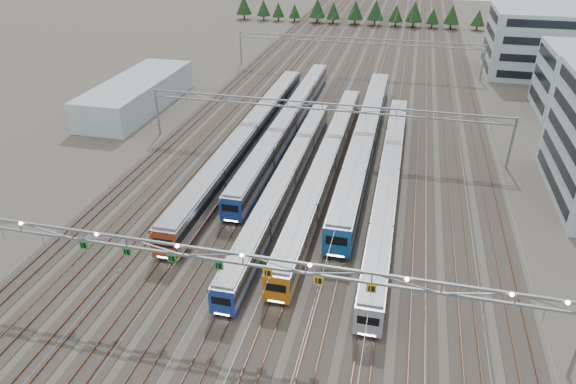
% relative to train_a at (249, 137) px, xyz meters
% --- Properties ---
extents(ground, '(400.00, 400.00, 0.00)m').
position_rel_train_a_xyz_m(ground, '(11.25, -37.35, -2.28)').
color(ground, '#47423A').
rests_on(ground, ground).
extents(track_bed, '(54.00, 260.00, 5.42)m').
position_rel_train_a_xyz_m(track_bed, '(11.25, 62.65, -0.79)').
color(track_bed, '#2D2823').
rests_on(track_bed, ground).
extents(train_a, '(3.10, 61.80, 4.05)m').
position_rel_train_a_xyz_m(train_a, '(0.00, 0.00, 0.00)').
color(train_a, black).
rests_on(train_a, ground).
extents(train_b, '(2.86, 60.60, 3.73)m').
position_rel_train_a_xyz_m(train_b, '(4.50, 8.23, -0.16)').
color(train_b, black).
rests_on(train_b, ground).
extents(train_c, '(2.58, 51.79, 3.35)m').
position_rel_train_a_xyz_m(train_c, '(9.00, -11.83, -0.35)').
color(train_c, black).
rests_on(train_c, ground).
extents(train_d, '(2.74, 57.41, 3.57)m').
position_rel_train_a_xyz_m(train_d, '(13.50, -6.16, -0.24)').
color(train_d, black).
rests_on(train_d, ground).
extents(train_e, '(3.19, 59.23, 4.16)m').
position_rel_train_a_xyz_m(train_e, '(18.00, 3.35, 0.06)').
color(train_e, black).
rests_on(train_e, ground).
extents(train_f, '(2.69, 56.64, 3.49)m').
position_rel_train_a_xyz_m(train_f, '(22.50, -8.91, -0.28)').
color(train_f, black).
rests_on(train_f, ground).
extents(gantry_near, '(56.36, 0.61, 8.08)m').
position_rel_train_a_xyz_m(gantry_near, '(11.20, -37.47, 4.81)').
color(gantry_near, gray).
rests_on(gantry_near, ground).
extents(gantry_mid, '(56.36, 0.36, 8.00)m').
position_rel_train_a_xyz_m(gantry_mid, '(11.25, 2.65, 4.11)').
color(gantry_mid, gray).
rests_on(gantry_mid, ground).
extents(gantry_far, '(56.36, 0.36, 8.00)m').
position_rel_train_a_xyz_m(gantry_far, '(11.25, 47.65, 4.11)').
color(gantry_far, gray).
rests_on(gantry_far, ground).
extents(depot_bldg_north, '(22.00, 18.00, 14.43)m').
position_rel_train_a_xyz_m(depot_bldg_north, '(51.68, 55.95, 4.94)').
color(depot_bldg_north, '#93A9B0').
rests_on(depot_bldg_north, ground).
extents(west_shed, '(10.00, 30.00, 5.45)m').
position_rel_train_a_xyz_m(west_shed, '(-26.58, 13.93, 0.45)').
color(west_shed, '#93A9B0').
rests_on(west_shed, ground).
extents(treeline, '(87.50, 5.60, 7.02)m').
position_rel_train_a_xyz_m(treeline, '(7.20, 102.53, 1.96)').
color(treeline, '#332114').
rests_on(treeline, ground).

